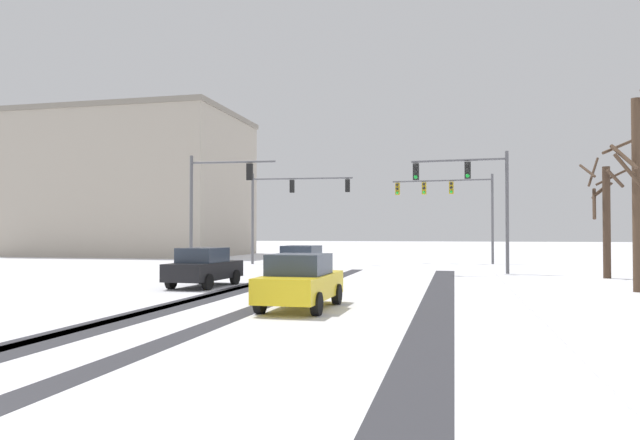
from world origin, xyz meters
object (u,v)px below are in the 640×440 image
(traffic_signal_near_left, at_px, (213,194))
(office_building_far_left_block, at_px, (128,186))
(car_yellow_cab_third, at_px, (300,281))
(bare_tree_sidewalk_mid, at_px, (636,188))
(car_black_second, at_px, (204,267))
(traffic_signal_far_left, at_px, (288,198))
(traffic_signal_far_right, at_px, (451,198))
(bare_tree_sidewalk_far, at_px, (605,214))
(traffic_signal_near_right, at_px, (473,188))
(car_white_lead, at_px, (302,262))

(traffic_signal_near_left, bearing_deg, office_building_far_left_block, 129.77)
(car_yellow_cab_third, relative_size, bare_tree_sidewalk_mid, 0.54)
(car_black_second, bearing_deg, traffic_signal_far_left, 94.72)
(traffic_signal_far_right, distance_m, bare_tree_sidewalk_far, 14.78)
(car_yellow_cab_third, distance_m, office_building_far_left_block, 46.50)
(traffic_signal_near_right, height_order, bare_tree_sidewalk_far, traffic_signal_near_right)
(car_white_lead, xyz_separation_m, bare_tree_sidewalk_mid, (13.92, -3.13, 3.12))
(car_white_lead, relative_size, bare_tree_sidewalk_mid, 0.55)
(traffic_signal_near_left, relative_size, bare_tree_sidewalk_far, 1.07)
(traffic_signal_near_right, relative_size, bare_tree_sidewalk_mid, 0.85)
(bare_tree_sidewalk_mid, bearing_deg, traffic_signal_near_left, 164.21)
(traffic_signal_far_right, distance_m, car_black_second, 23.81)
(traffic_signal_far_left, bearing_deg, bare_tree_sidewalk_mid, -40.54)
(car_black_second, relative_size, bare_tree_sidewalk_mid, 0.55)
(traffic_signal_far_right, distance_m, car_yellow_cab_third, 27.80)
(traffic_signal_far_left, xyz_separation_m, traffic_signal_near_right, (12.55, -8.15, -0.10))
(traffic_signal_near_right, distance_m, car_white_lead, 10.01)
(bare_tree_sidewalk_mid, distance_m, office_building_far_left_block, 48.82)
(car_white_lead, distance_m, bare_tree_sidewalk_mid, 14.61)
(bare_tree_sidewalk_mid, xyz_separation_m, office_building_far_left_block, (-39.14, 29.02, 3.12))
(traffic_signal_far_right, distance_m, office_building_far_left_block, 33.59)
(traffic_signal_near_left, distance_m, bare_tree_sidewalk_mid, 20.37)
(bare_tree_sidewalk_far, bearing_deg, car_black_second, -153.56)
(traffic_signal_near_right, relative_size, office_building_far_left_block, 0.28)
(office_building_far_left_block, bearing_deg, traffic_signal_near_left, -50.23)
(traffic_signal_near_right, bearing_deg, car_white_lead, -151.81)
(traffic_signal_near_left, xyz_separation_m, traffic_signal_near_right, (13.84, 1.97, 0.25))
(car_yellow_cab_third, bearing_deg, traffic_signal_near_left, 122.76)
(car_black_second, relative_size, car_yellow_cab_third, 1.01)
(traffic_signal_far_left, bearing_deg, car_white_lead, -70.72)
(traffic_signal_near_left, distance_m, car_black_second, 8.49)
(traffic_signal_far_left, bearing_deg, traffic_signal_near_right, -32.99)
(traffic_signal_far_left, relative_size, car_white_lead, 1.75)
(office_building_far_left_block, bearing_deg, traffic_signal_near_right, -32.79)
(traffic_signal_near_left, relative_size, car_black_second, 1.55)
(car_black_second, bearing_deg, office_building_far_left_block, 125.95)
(bare_tree_sidewalk_far, bearing_deg, traffic_signal_near_right, 175.18)
(car_white_lead, bearing_deg, car_black_second, -121.53)
(car_black_second, height_order, office_building_far_left_block, office_building_far_left_block)
(car_yellow_cab_third, bearing_deg, traffic_signal_far_right, 81.26)
(traffic_signal_near_right, height_order, car_yellow_cab_third, traffic_signal_near_right)
(bare_tree_sidewalk_mid, bearing_deg, car_white_lead, 167.33)
(car_white_lead, distance_m, office_building_far_left_block, 36.67)
(car_yellow_cab_third, xyz_separation_m, bare_tree_sidewalk_mid, (11.15, 7.59, 3.12))
(car_white_lead, relative_size, car_black_second, 1.00)
(traffic_signal_near_right, bearing_deg, car_yellow_cab_third, -109.65)
(traffic_signal_near_right, relative_size, car_yellow_cab_third, 1.57)
(car_white_lead, height_order, car_yellow_cab_third, same)
(car_white_lead, bearing_deg, traffic_signal_near_right, 28.19)
(bare_tree_sidewalk_mid, relative_size, bare_tree_sidewalk_far, 1.25)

